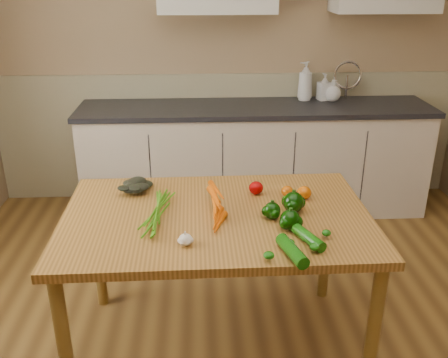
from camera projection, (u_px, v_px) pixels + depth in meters
room at (263, 149)px, 2.01m from camera, size 4.04×5.04×2.64m
counter_run at (256, 157)px, 4.18m from camera, size 2.84×0.64×1.14m
table at (217, 230)px, 2.48m from camera, size 1.52×0.98×0.81m
soap_bottle_a at (305, 81)px, 4.12m from camera, size 0.16×0.16×0.32m
soap_bottle_b at (324, 87)px, 4.14m from camera, size 0.12×0.12×0.22m
soap_bottle_c at (333, 90)px, 4.12m from camera, size 0.19×0.19×0.17m
carrot_bunch at (197, 207)px, 2.43m from camera, size 0.28×0.22×0.08m
leafy_greens at (135, 183)px, 2.66m from camera, size 0.22×0.19×0.11m
garlic_bulb at (185, 240)px, 2.16m from camera, size 0.06×0.06×0.05m
pepper_a at (272, 211)px, 2.39m from camera, size 0.08×0.08×0.08m
pepper_b at (293, 202)px, 2.45m from camera, size 0.10×0.10×0.10m
pepper_c at (290, 220)px, 2.28m from camera, size 0.10×0.10×0.10m
tomato_a at (256, 188)px, 2.65m from camera, size 0.08×0.08×0.07m
tomato_b at (287, 191)px, 2.62m from camera, size 0.06×0.06×0.06m
tomato_c at (304, 193)px, 2.59m from camera, size 0.07×0.07×0.07m
zucchini_a at (309, 238)px, 2.18m from camera, size 0.12×0.20×0.05m
zucchini_b at (292, 251)px, 2.07m from camera, size 0.11×0.22×0.06m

